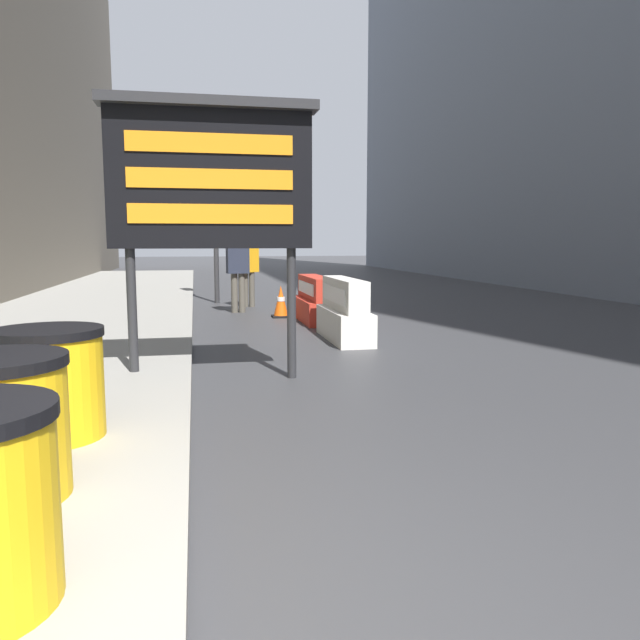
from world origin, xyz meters
TOP-DOWN VIEW (x-y plane):
  - barrel_drum_back at (-0.95, 2.43)m, footprint 0.76×0.76m
  - message_board at (0.25, 4.62)m, footprint 2.23×0.36m
  - jersey_barrier_white at (2.30, 7.10)m, footprint 0.53×1.78m
  - jersey_barrier_red_striped at (2.30, 9.42)m, footprint 0.59×1.91m
  - traffic_cone_near at (2.70, 11.37)m, footprint 0.42×0.42m
  - traffic_cone_mid at (1.73, 10.14)m, footprint 0.36×0.36m
  - traffic_light_near_curb at (0.59, 13.25)m, footprint 0.28×0.44m
  - pedestrian_worker at (1.27, 12.24)m, footprint 0.51×0.47m
  - pedestrian_passerby at (0.95, 11.14)m, footprint 0.48×0.33m

SIDE VIEW (x-z plane):
  - traffic_cone_mid at x=1.73m, z-range -0.01..0.63m
  - traffic_cone_near at x=2.70m, z-range -0.01..0.75m
  - jersey_barrier_red_striped at x=2.30m, z-range -0.05..0.80m
  - jersey_barrier_white at x=2.30m, z-range -0.06..0.89m
  - barrel_drum_back at x=-0.95m, z-range 0.14..0.92m
  - pedestrian_worker at x=1.27m, z-range 0.15..1.81m
  - pedestrian_passerby at x=0.95m, z-range 0.16..1.88m
  - message_board at x=0.25m, z-range 0.69..3.65m
  - traffic_light_near_curb at x=0.59m, z-range 0.94..5.13m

